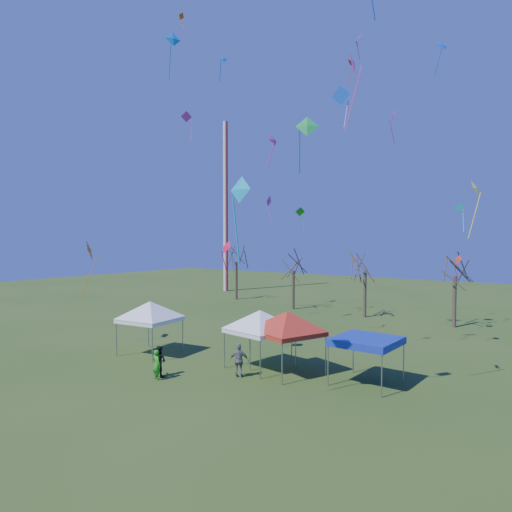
{
  "coord_description": "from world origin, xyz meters",
  "views": [
    {
      "loc": [
        14.91,
        -18.51,
        7.8
      ],
      "look_at": [
        -0.4,
        3.0,
        6.78
      ],
      "focal_mm": 32.0,
      "sensor_mm": 36.0,
      "label": 1
    }
  ],
  "objects_px": {
    "radio_mast": "(226,207)",
    "tree_1": "(293,257)",
    "tree_0": "(236,249)",
    "person_grey": "(239,360)",
    "tree_2": "(365,254)",
    "tree_3": "(455,258)",
    "tent_white_west": "(150,305)",
    "person_green": "(157,365)",
    "tent_white_mid": "(260,314)",
    "person_dark": "(159,361)",
    "tent_blue": "(366,341)",
    "tent_red": "(287,315)"
  },
  "relations": [
    {
      "from": "tree_1",
      "to": "tree_3",
      "type": "relative_size",
      "value": 0.95
    },
    {
      "from": "tree_0",
      "to": "person_grey",
      "type": "xyz_separation_m",
      "value": [
        20.28,
        -25.79,
        -5.54
      ]
    },
    {
      "from": "tree_0",
      "to": "tent_blue",
      "type": "xyz_separation_m",
      "value": [
        26.58,
        -22.82,
        -4.18
      ]
    },
    {
      "from": "tree_0",
      "to": "person_grey",
      "type": "height_order",
      "value": "tree_0"
    },
    {
      "from": "tent_white_west",
      "to": "person_dark",
      "type": "distance_m",
      "value": 5.77
    },
    {
      "from": "tree_2",
      "to": "person_grey",
      "type": "xyz_separation_m",
      "value": [
        1.8,
        -22.78,
        -5.35
      ]
    },
    {
      "from": "tent_red",
      "to": "person_grey",
      "type": "height_order",
      "value": "tent_red"
    },
    {
      "from": "tent_blue",
      "to": "person_grey",
      "type": "height_order",
      "value": "tent_blue"
    },
    {
      "from": "tent_white_mid",
      "to": "tent_white_west",
      "type": "bearing_deg",
      "value": -169.0
    },
    {
      "from": "tree_3",
      "to": "tree_0",
      "type": "bearing_deg",
      "value": 172.92
    },
    {
      "from": "tree_1",
      "to": "tent_blue",
      "type": "distance_m",
      "value": 26.23
    },
    {
      "from": "tent_red",
      "to": "person_grey",
      "type": "relative_size",
      "value": 2.35
    },
    {
      "from": "tree_3",
      "to": "person_green",
      "type": "relative_size",
      "value": 4.76
    },
    {
      "from": "tent_white_west",
      "to": "person_dark",
      "type": "xyz_separation_m",
      "value": [
        4.22,
        -3.08,
        -2.46
      ]
    },
    {
      "from": "tree_0",
      "to": "tree_1",
      "type": "height_order",
      "value": "tree_0"
    },
    {
      "from": "tree_3",
      "to": "tent_white_mid",
      "type": "bearing_deg",
      "value": -108.15
    },
    {
      "from": "tree_2",
      "to": "tent_blue",
      "type": "bearing_deg",
      "value": -67.77
    },
    {
      "from": "tree_3",
      "to": "person_green",
      "type": "distance_m",
      "value": 27.85
    },
    {
      "from": "radio_mast",
      "to": "tree_1",
      "type": "relative_size",
      "value": 3.31
    },
    {
      "from": "tent_white_west",
      "to": "person_dark",
      "type": "height_order",
      "value": "tent_white_west"
    },
    {
      "from": "tent_white_mid",
      "to": "tent_blue",
      "type": "relative_size",
      "value": 1.36
    },
    {
      "from": "tree_1",
      "to": "person_dark",
      "type": "height_order",
      "value": "tree_1"
    },
    {
      "from": "tree_2",
      "to": "tree_1",
      "type": "bearing_deg",
      "value": 178.15
    },
    {
      "from": "tree_1",
      "to": "person_dark",
      "type": "xyz_separation_m",
      "value": [
        6.4,
        -25.54,
        -4.93
      ]
    },
    {
      "from": "tent_white_west",
      "to": "tent_blue",
      "type": "distance_m",
      "value": 14.55
    },
    {
      "from": "tree_1",
      "to": "tree_2",
      "type": "height_order",
      "value": "tree_2"
    },
    {
      "from": "tent_red",
      "to": "person_grey",
      "type": "bearing_deg",
      "value": -128.88
    },
    {
      "from": "person_dark",
      "to": "person_green",
      "type": "relative_size",
      "value": 1.04
    },
    {
      "from": "tent_white_mid",
      "to": "person_grey",
      "type": "distance_m",
      "value": 3.16
    },
    {
      "from": "tree_3",
      "to": "tent_white_west",
      "type": "height_order",
      "value": "tree_3"
    },
    {
      "from": "tree_0",
      "to": "tree_3",
      "type": "xyz_separation_m",
      "value": [
        26.88,
        -3.34,
        -0.41
      ]
    },
    {
      "from": "radio_mast",
      "to": "tent_white_mid",
      "type": "distance_m",
      "value": 41.84
    },
    {
      "from": "tent_blue",
      "to": "tent_white_west",
      "type": "bearing_deg",
      "value": -170.57
    },
    {
      "from": "person_green",
      "to": "tent_white_west",
      "type": "bearing_deg",
      "value": -18.67
    },
    {
      "from": "tree_3",
      "to": "person_dark",
      "type": "distance_m",
      "value": 27.52
    },
    {
      "from": "tree_1",
      "to": "person_green",
      "type": "bearing_deg",
      "value": -75.42
    },
    {
      "from": "tree_0",
      "to": "tree_2",
      "type": "height_order",
      "value": "tree_0"
    },
    {
      "from": "radio_mast",
      "to": "person_dark",
      "type": "relative_size",
      "value": 14.44
    },
    {
      "from": "tree_2",
      "to": "person_green",
      "type": "bearing_deg",
      "value": -93.61
    },
    {
      "from": "tent_red",
      "to": "person_green",
      "type": "height_order",
      "value": "tent_red"
    },
    {
      "from": "tree_2",
      "to": "tent_red",
      "type": "relative_size",
      "value": 1.85
    },
    {
      "from": "tree_0",
      "to": "tree_2",
      "type": "bearing_deg",
      "value": -9.24
    },
    {
      "from": "tree_0",
      "to": "tent_white_mid",
      "type": "relative_size",
      "value": 1.86
    },
    {
      "from": "tent_red",
      "to": "person_dark",
      "type": "distance_m",
      "value": 7.74
    },
    {
      "from": "tree_1",
      "to": "person_green",
      "type": "xyz_separation_m",
      "value": [
        6.78,
        -26.05,
        -4.96
      ]
    },
    {
      "from": "tree_1",
      "to": "person_green",
      "type": "relative_size",
      "value": 4.53
    },
    {
      "from": "tent_white_mid",
      "to": "person_dark",
      "type": "xyz_separation_m",
      "value": [
        -3.74,
        -4.63,
        -2.4
      ]
    },
    {
      "from": "tree_3",
      "to": "tent_white_west",
      "type": "distance_m",
      "value": 26.44
    },
    {
      "from": "tree_2",
      "to": "tree_3",
      "type": "relative_size",
      "value": 1.03
    },
    {
      "from": "tree_0",
      "to": "tree_1",
      "type": "bearing_deg",
      "value": -15.18
    }
  ]
}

